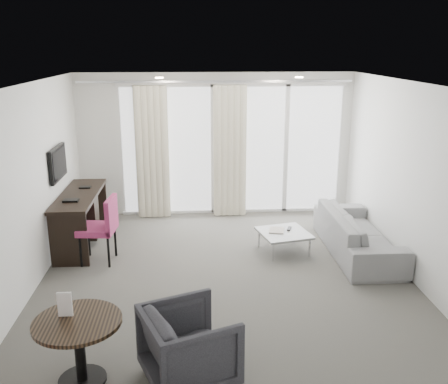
{
  "coord_description": "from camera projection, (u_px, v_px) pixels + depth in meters",
  "views": [
    {
      "loc": [
        -0.42,
        -6.01,
        3.05
      ],
      "look_at": [
        0.0,
        0.6,
        1.1
      ],
      "focal_mm": 40.0,
      "sensor_mm": 36.0,
      "label": 1
    }
  ],
  "objects": [
    {
      "name": "floor",
      "position": [
        227.0,
        284.0,
        6.64
      ],
      "size": [
        5.0,
        6.0,
        0.0
      ],
      "primitive_type": "cube",
      "color": "#514F49",
      "rests_on": "ground"
    },
    {
      "name": "ceiling",
      "position": [
        227.0,
        85.0,
        5.91
      ],
      "size": [
        5.0,
        6.0,
        0.0
      ],
      "primitive_type": "cube",
      "color": "white",
      "rests_on": "ground"
    },
    {
      "name": "wall_left",
      "position": [
        24.0,
        194.0,
        6.12
      ],
      "size": [
        0.0,
        6.0,
        2.6
      ],
      "primitive_type": "cube",
      "color": "silver",
      "rests_on": "ground"
    },
    {
      "name": "wall_right",
      "position": [
        420.0,
        187.0,
        6.43
      ],
      "size": [
        0.0,
        6.0,
        2.6
      ],
      "primitive_type": "cube",
      "color": "silver",
      "rests_on": "ground"
    },
    {
      "name": "wall_front",
      "position": [
        257.0,
        312.0,
        3.4
      ],
      "size": [
        5.0,
        0.0,
        2.6
      ],
      "primitive_type": "cube",
      "color": "silver",
      "rests_on": "ground"
    },
    {
      "name": "window_panel",
      "position": [
        232.0,
        150.0,
        9.18
      ],
      "size": [
        4.0,
        0.02,
        2.38
      ],
      "primitive_type": null,
      "color": "white",
      "rests_on": "ground"
    },
    {
      "name": "window_frame",
      "position": [
        232.0,
        150.0,
        9.17
      ],
      "size": [
        4.1,
        0.06,
        2.44
      ],
      "primitive_type": null,
      "color": "white",
      "rests_on": "ground"
    },
    {
      "name": "curtain_left",
      "position": [
        152.0,
        153.0,
        8.93
      ],
      "size": [
        0.6,
        0.2,
        2.38
      ],
      "primitive_type": null,
      "color": "beige",
      "rests_on": "ground"
    },
    {
      "name": "curtain_right",
      "position": [
        230.0,
        152.0,
        9.02
      ],
      "size": [
        0.6,
        0.2,
        2.38
      ],
      "primitive_type": null,
      "color": "beige",
      "rests_on": "ground"
    },
    {
      "name": "curtain_track",
      "position": [
        216.0,
        81.0,
        8.65
      ],
      "size": [
        4.8,
        0.04,
        0.04
      ],
      "primitive_type": null,
      "color": "#B2B2B7",
      "rests_on": "ceiling"
    },
    {
      "name": "downlight_a",
      "position": [
        159.0,
        78.0,
        7.39
      ],
      "size": [
        0.12,
        0.12,
        0.02
      ],
      "primitive_type": "cylinder",
      "color": "#FFE0B2",
      "rests_on": "ceiling"
    },
    {
      "name": "downlight_b",
      "position": [
        299.0,
        77.0,
        7.52
      ],
      "size": [
        0.12,
        0.12,
        0.02
      ],
      "primitive_type": "cylinder",
      "color": "#FFE0B2",
      "rests_on": "ceiling"
    },
    {
      "name": "desk",
      "position": [
        81.0,
        219.0,
        7.85
      ],
      "size": [
        0.56,
        1.79,
        0.84
      ],
      "primitive_type": null,
      "color": "black",
      "rests_on": "floor"
    },
    {
      "name": "tv",
      "position": [
        58.0,
        163.0,
        7.5
      ],
      "size": [
        0.05,
        0.8,
        0.5
      ],
      "primitive_type": null,
      "color": "black",
      "rests_on": "wall_left"
    },
    {
      "name": "desk_chair",
      "position": [
        97.0,
        230.0,
        7.21
      ],
      "size": [
        0.58,
        0.55,
        0.98
      ],
      "primitive_type": null,
      "rotation": [
        0.0,
        0.0,
        -0.1
      ],
      "color": "#982A59",
      "rests_on": "floor"
    },
    {
      "name": "round_table",
      "position": [
        80.0,
        351.0,
        4.63
      ],
      "size": [
        0.91,
        0.91,
        0.65
      ],
      "primitive_type": null,
      "rotation": [
        0.0,
        0.0,
        -0.14
      ],
      "color": "black",
      "rests_on": "floor"
    },
    {
      "name": "menu_card",
      "position": [
        65.0,
        309.0,
        4.59
      ],
      "size": [
        0.13,
        0.02,
        0.24
      ],
      "primitive_type": null,
      "rotation": [
        0.0,
        0.0,
        0.0
      ],
      "color": "white",
      "rests_on": "round_table"
    },
    {
      "name": "tub_armchair",
      "position": [
        189.0,
        346.0,
        4.64
      ],
      "size": [
        1.04,
        1.02,
        0.73
      ],
      "primitive_type": "imported",
      "rotation": [
        0.0,
        0.0,
        1.95
      ],
      "color": "#2B2A2F",
      "rests_on": "floor"
    },
    {
      "name": "coffee_table",
      "position": [
        284.0,
        242.0,
        7.64
      ],
      "size": [
        0.86,
        0.86,
        0.32
      ],
      "primitive_type": null,
      "rotation": [
        0.0,
        0.0,
        0.23
      ],
      "color": "gray",
      "rests_on": "floor"
    },
    {
      "name": "remote",
      "position": [
        289.0,
        227.0,
        7.7
      ],
      "size": [
        0.09,
        0.15,
        0.02
      ],
      "primitive_type": null,
      "rotation": [
        0.0,
        0.0,
        -0.34
      ],
      "color": "black",
      "rests_on": "coffee_table"
    },
    {
      "name": "magazine",
      "position": [
        277.0,
        228.0,
        7.64
      ],
      "size": [
        0.27,
        0.31,
        0.02
      ],
      "primitive_type": null,
      "rotation": [
        0.0,
        0.0,
        -0.22
      ],
      "color": "gray",
      "rests_on": "coffee_table"
    },
    {
      "name": "sofa",
      "position": [
        358.0,
        233.0,
        7.57
      ],
      "size": [
        0.84,
        2.16,
        0.63
      ],
      "primitive_type": "imported",
      "rotation": [
        0.0,
        0.0,
        1.57
      ],
      "color": "slate",
      "rests_on": "floor"
    },
    {
      "name": "terrace_slab",
      "position": [
        226.0,
        192.0,
        10.99
      ],
      "size": [
        5.6,
        3.0,
        0.12
      ],
      "primitive_type": "cube",
      "color": "#4D4D50",
      "rests_on": "ground"
    },
    {
      "name": "rattan_chair_a",
      "position": [
        236.0,
        169.0,
        11.01
      ],
      "size": [
        0.58,
        0.58,
        0.84
      ],
      "primitive_type": null,
      "rotation": [
        0.0,
        0.0,
        0.0
      ],
      "color": "brown",
      "rests_on": "terrace_slab"
    },
    {
      "name": "rattan_chair_b",
      "position": [
        290.0,
        174.0,
        10.6
      ],
      "size": [
        0.75,
        0.75,
        0.84
      ],
      "primitive_type": null,
      "rotation": [
        0.0,
        0.0,
        0.37
      ],
      "color": "brown",
      "rests_on": "terrace_slab"
    },
    {
      "name": "rattan_table",
      "position": [
        281.0,
        184.0,
        10.56
      ],
      "size": [
        0.58,
        0.58,
        0.47
      ],
      "primitive_type": null,
      "rotation": [
        0.0,
        0.0,
        0.29
      ],
      "color": "brown",
      "rests_on": "terrace_slab"
    },
    {
      "name": "balustrade",
      "position": [
        222.0,
        154.0,
        12.22
      ],
      "size": [
        5.5,
        0.06,
        1.05
      ],
      "primitive_type": null,
      "color": "#B2B2B7",
      "rests_on": "terrace_slab"
    }
  ]
}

